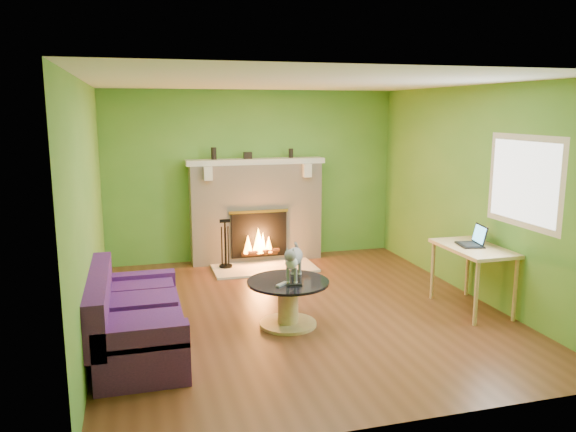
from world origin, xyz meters
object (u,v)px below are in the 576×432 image
sofa (134,320)px  cat (294,261)px  coffee_table (288,300)px  desk (473,254)px

sofa → cat: size_ratio=2.73×
coffee_table → cat: bearing=32.0°
coffee_table → desk: 2.23m
coffee_table → sofa: bearing=-172.0°
desk → cat: (-2.12, 0.14, 0.04)m
cat → coffee_table: bearing=-123.2°
sofa → cat: cat is taller
cat → desk: bearing=21.0°
desk → cat: 2.12m
coffee_table → cat: (0.08, 0.05, 0.41)m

